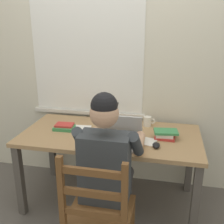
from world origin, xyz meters
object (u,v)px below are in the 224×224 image
seated_person (108,163)px  wooden_chair (99,214)px  book_stack_main (165,134)px  computer_mouse (156,145)px  book_stack_side (64,127)px  coffee_mug_dark (110,123)px  desk (110,142)px  laptop (121,137)px  coffee_mug_white (148,121)px  landscape_photo_print (91,135)px

seated_person → wooden_chair: seated_person is taller
seated_person → book_stack_main: size_ratio=5.73×
computer_mouse → book_stack_side: book_stack_side is taller
wooden_chair → coffee_mug_dark: bearing=97.7°
computer_mouse → desk: bearing=155.4°
book_stack_side → computer_mouse: bearing=-13.4°
desk → laptop: 0.24m
desk → coffee_mug_white: size_ratio=13.98×
seated_person → computer_mouse: seated_person is taller
seated_person → book_stack_main: seated_person is taller
seated_person → computer_mouse: bearing=39.6°
laptop → coffee_mug_dark: (-0.15, 0.30, -0.00)m
wooden_chair → desk: bearing=96.6°
seated_person → book_stack_side: bearing=137.9°
computer_mouse → book_stack_main: bearing=72.0°
computer_mouse → landscape_photo_print: computer_mouse is taller
laptop → seated_person: bearing=-96.6°
desk → coffee_mug_dark: bearing=103.6°
laptop → landscape_photo_print: size_ratio=2.59×
computer_mouse → coffee_mug_dark: size_ratio=0.86×
seated_person → wooden_chair: (-0.00, -0.28, -0.22)m
computer_mouse → landscape_photo_print: size_ratio=0.77×
desk → laptop: (0.12, -0.16, 0.13)m
wooden_chair → coffee_mug_dark: (-0.12, 0.88, 0.30)m
coffee_mug_dark → landscape_photo_print: bearing=-122.2°
coffee_mug_white → book_stack_main: (0.17, -0.25, -0.01)m
laptop → coffee_mug_dark: laptop is taller
desk → coffee_mug_dark: 0.20m
landscape_photo_print → book_stack_side: bearing=-172.4°
computer_mouse → coffee_mug_dark: bearing=143.6°
computer_mouse → book_stack_side: bearing=166.6°
computer_mouse → coffee_mug_dark: coffee_mug_dark is taller
wooden_chair → coffee_mug_white: bearing=77.5°
wooden_chair → book_stack_main: bearing=62.3°
coffee_mug_dark → book_stack_main: size_ratio=0.54×
computer_mouse → landscape_photo_print: 0.59m
laptop → book_stack_side: 0.58m
seated_person → laptop: bearing=83.4°
laptop → book_stack_main: 0.39m
wooden_chair → laptop: wooden_chair is taller
desk → coffee_mug_white: coffee_mug_white is taller
desk → book_stack_main: size_ratio=7.32×
laptop → landscape_photo_print: 0.30m
book_stack_main → landscape_photo_print: bearing=-174.4°
desk → seated_person: bearing=-79.5°
desk → computer_mouse: (0.41, -0.19, 0.10)m
book_stack_main → desk: bearing=-179.7°
landscape_photo_print → computer_mouse: bearing=9.4°
coffee_mug_dark → landscape_photo_print: (-0.13, -0.20, -0.05)m
computer_mouse → coffee_mug_white: 0.46m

